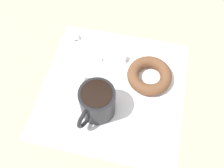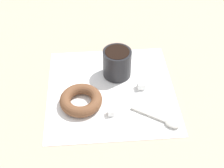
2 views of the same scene
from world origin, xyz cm
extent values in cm
cube|color=tan|center=(0.00, 0.00, -1.00)|extent=(120.00, 120.00, 2.00)
cube|color=white|center=(-1.73, 0.32, 0.15)|extent=(35.96, 35.96, 0.30)
cylinder|color=black|center=(-7.70, 2.58, 4.25)|extent=(7.85, 7.85, 7.89)
cylinder|color=black|center=(-7.70, 2.58, 7.99)|extent=(6.65, 6.65, 0.60)
torus|color=black|center=(-11.65, 4.43, 4.25)|extent=(5.20, 3.08, 5.32)
torus|color=brown|center=(2.34, -8.24, 1.71)|extent=(10.90, 10.90, 2.82)
ellipsoid|color=#B7B2A8|center=(12.41, 12.88, 0.75)|extent=(4.08, 4.32, 0.90)
cylinder|color=#B7B2A8|center=(8.79, 8.06, 0.58)|extent=(6.49, 8.37, 0.56)
cube|color=white|center=(6.86, -1.16, 1.14)|extent=(1.69, 1.69, 1.69)
cube|color=white|center=(-1.19, 8.10, 1.29)|extent=(1.99, 1.99, 1.99)
camera|label=1|loc=(-30.14, -4.09, 53.30)|focal=40.00mm
camera|label=2|loc=(56.75, -8.06, 59.80)|focal=50.00mm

